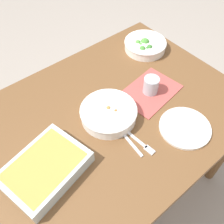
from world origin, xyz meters
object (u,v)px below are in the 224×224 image
(stew_bowl, at_px, (109,113))
(broccoli_bowl, at_px, (145,45))
(drink_cup, at_px, (151,86))
(spoon_by_stew, at_px, (125,136))
(fork_on_table, at_px, (140,142))
(side_plate, at_px, (185,128))
(baking_dish, at_px, (45,168))

(stew_bowl, relative_size, broccoli_bowl, 1.07)
(drink_cup, xyz_separation_m, spoon_by_stew, (-0.26, -0.12, -0.03))
(stew_bowl, distance_m, broccoli_bowl, 0.52)
(stew_bowl, distance_m, fork_on_table, 0.18)
(fork_on_table, bearing_deg, stew_bowl, 94.90)
(spoon_by_stew, bearing_deg, side_plate, -29.77)
(spoon_by_stew, xyz_separation_m, fork_on_table, (0.03, -0.06, -0.00))
(stew_bowl, relative_size, baking_dish, 0.73)
(stew_bowl, bearing_deg, side_plate, -49.92)
(broccoli_bowl, bearing_deg, stew_bowl, -151.70)
(drink_cup, height_order, fork_on_table, drink_cup)
(broccoli_bowl, bearing_deg, side_plate, -116.31)
(side_plate, xyz_separation_m, spoon_by_stew, (-0.22, 0.13, -0.00))
(drink_cup, bearing_deg, spoon_by_stew, -155.54)
(broccoli_bowl, xyz_separation_m, drink_cup, (-0.21, -0.25, 0.01))
(stew_bowl, height_order, broccoli_bowl, broccoli_bowl)
(broccoli_bowl, bearing_deg, drink_cup, -129.71)
(broccoli_bowl, distance_m, side_plate, 0.56)
(broccoli_bowl, bearing_deg, spoon_by_stew, -141.75)
(broccoli_bowl, height_order, baking_dish, broccoli_bowl)
(stew_bowl, height_order, side_plate, stew_bowl)
(baking_dish, relative_size, spoon_by_stew, 1.94)
(spoon_by_stew, bearing_deg, baking_dish, 168.48)
(fork_on_table, bearing_deg, drink_cup, 37.00)
(broccoli_bowl, height_order, fork_on_table, broccoli_bowl)
(baking_dish, distance_m, side_plate, 0.59)
(baking_dish, distance_m, spoon_by_stew, 0.34)
(drink_cup, height_order, side_plate, drink_cup)
(fork_on_table, bearing_deg, baking_dish, 160.84)
(baking_dish, bearing_deg, fork_on_table, -19.16)
(side_plate, height_order, fork_on_table, side_plate)
(drink_cup, distance_m, fork_on_table, 0.30)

